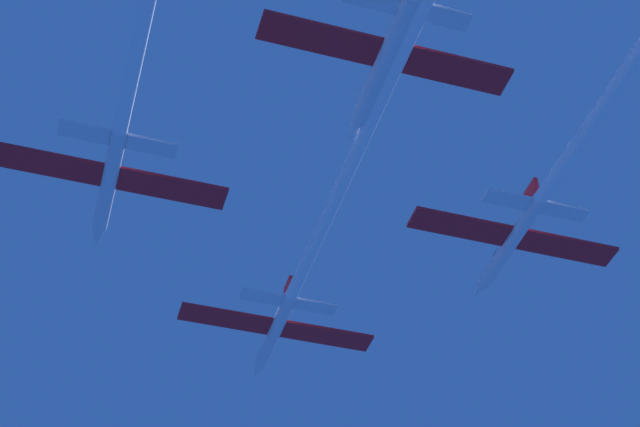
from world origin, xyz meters
name	(u,v)px	position (x,y,z in m)	size (l,w,h in m)	color
jet_lead	(335,199)	(0.83, -20.46, 0.37)	(20.61, 71.42, 3.41)	white
jet_right_wing	(607,100)	(18.62, -38.35, 0.41)	(20.61, 65.82, 3.41)	white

